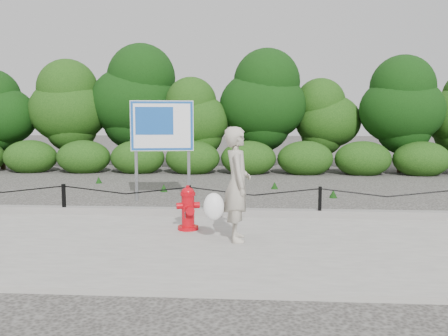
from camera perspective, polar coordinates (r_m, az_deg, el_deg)
ground at (r=9.29m, az=-4.16°, el=-6.24°), size 90.00×90.00×0.00m
sidewalk at (r=7.36m, az=-6.39°, el=-9.22°), size 14.00×4.00×0.08m
curb at (r=9.31m, az=-4.12°, el=-5.28°), size 14.00×0.22×0.14m
chain_barrier at (r=9.21m, az=-4.18°, el=-3.47°), size 10.06×0.06×0.60m
treeline at (r=18.04m, az=-0.73°, el=7.55°), size 20.03×3.62×4.71m
fire_hydrant at (r=8.09m, az=-4.35°, el=-4.89°), size 0.45×0.45×0.76m
pedestrian at (r=7.29m, az=1.42°, el=-2.11°), size 0.76×0.69×1.76m
advertising_sign at (r=11.38m, az=-7.48°, el=4.51°), size 1.48×0.33×2.39m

